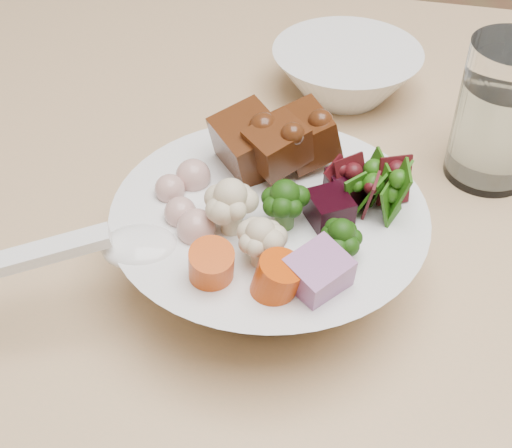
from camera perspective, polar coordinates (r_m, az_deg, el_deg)
food_bowl at (r=0.55m, az=1.24°, el=-1.11°), size 0.24×0.24×0.13m
soup_spoon at (r=0.51m, az=-11.36°, el=-1.96°), size 0.16×0.07×0.03m
water_glass at (r=0.68m, az=18.87°, el=8.01°), size 0.08×0.08×0.13m
side_bowl at (r=0.79m, az=7.19°, el=11.93°), size 0.16×0.16×0.05m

